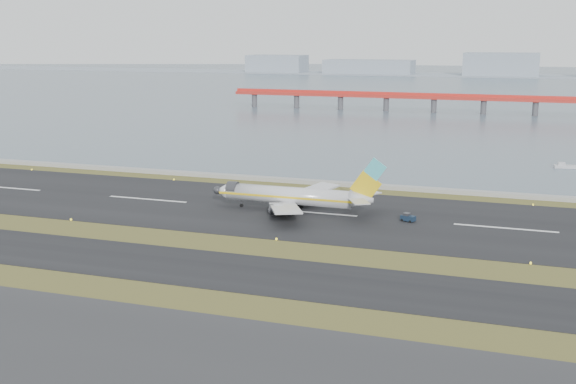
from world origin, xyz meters
The scene contains 10 objects.
ground centered at (0.00, 0.00, 0.00)m, with size 1000.00×1000.00×0.00m, color #394418.
taxiway_strip centered at (0.00, -12.00, 0.05)m, with size 1000.00×18.00×0.10m, color black.
runway_strip centered at (0.00, 30.00, 0.05)m, with size 1000.00×45.00×0.10m, color black.
seawall centered at (0.00, 60.00, 0.50)m, with size 1000.00×2.50×1.00m, color gray.
bay_water centered at (0.00, 460.00, 0.00)m, with size 1400.00×800.00×1.30m, color #4B5E6B.
red_pier centered at (20.00, 250.00, 7.28)m, with size 260.00×5.00×10.20m.
far_shoreline centered at (13.62, 620.00, 6.07)m, with size 1400.00×80.00×60.50m.
airliner centered at (-3.77, 29.80, 3.46)m, with size 38.52×32.89×12.80m.
pushback_tug centered at (20.81, 29.13, 0.88)m, with size 3.22×2.56×1.81m.
workboat_near centered at (53.43, 105.34, 0.54)m, with size 7.27×3.38×1.70m.
Camera 1 is at (43.97, -114.11, 37.10)m, focal length 45.00 mm.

